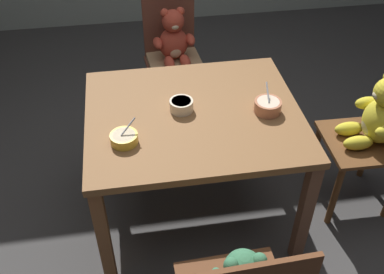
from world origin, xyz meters
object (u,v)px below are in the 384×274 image
(dining_table, at_px, (194,127))
(porridge_bowl_cream_center, at_px, (181,105))
(porridge_bowl_yellow_near_left, at_px, (124,138))
(porridge_bowl_terracotta_near_right, at_px, (268,106))
(teddy_chair_near_right, at_px, (377,123))
(teddy_chair_far_center, at_px, (174,51))

(dining_table, distance_m, porridge_bowl_cream_center, 0.14)
(porridge_bowl_cream_center, bearing_deg, porridge_bowl_yellow_near_left, -145.24)
(porridge_bowl_terracotta_near_right, bearing_deg, teddy_chair_near_right, -0.60)
(teddy_chair_far_center, relative_size, teddy_chair_near_right, 1.01)
(teddy_chair_far_center, bearing_deg, porridge_bowl_terracotta_near_right, 15.59)
(porridge_bowl_yellow_near_left, bearing_deg, porridge_bowl_cream_center, 34.76)
(dining_table, height_order, porridge_bowl_cream_center, porridge_bowl_cream_center)
(teddy_chair_far_center, height_order, porridge_bowl_cream_center, teddy_chair_far_center)
(teddy_chair_near_right, relative_size, porridge_bowl_cream_center, 7.68)
(teddy_chair_far_center, xyz_separation_m, porridge_bowl_cream_center, (-0.07, -0.86, 0.19))
(teddy_chair_far_center, distance_m, porridge_bowl_terracotta_near_right, 1.01)
(teddy_chair_far_center, bearing_deg, porridge_bowl_yellow_near_left, -23.18)
(teddy_chair_near_right, bearing_deg, porridge_bowl_terracotta_near_right, 0.78)
(teddy_chair_far_center, xyz_separation_m, porridge_bowl_yellow_near_left, (-0.36, -1.06, 0.18))
(teddy_chair_near_right, height_order, porridge_bowl_terracotta_near_right, teddy_chair_near_right)
(porridge_bowl_yellow_near_left, height_order, porridge_bowl_terracotta_near_right, porridge_bowl_terracotta_near_right)
(dining_table, distance_m, teddy_chair_far_center, 0.89)
(dining_table, relative_size, teddy_chair_far_center, 1.17)
(teddy_chair_near_right, relative_size, porridge_bowl_yellow_near_left, 7.10)
(porridge_bowl_cream_center, bearing_deg, teddy_chair_near_right, -4.61)
(teddy_chair_far_center, bearing_deg, dining_table, -5.46)
(porridge_bowl_cream_center, distance_m, porridge_bowl_terracotta_near_right, 0.42)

